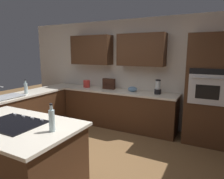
{
  "coord_description": "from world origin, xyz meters",
  "views": [
    {
      "loc": [
        -1.95,
        2.56,
        1.81
      ],
      "look_at": [
        0.03,
        -1.25,
        1.01
      ],
      "focal_mm": 32.03,
      "sensor_mm": 36.0,
      "label": 1
    }
  ],
  "objects_px": {
    "wall_oven": "(208,90)",
    "kettle": "(87,84)",
    "sink_unit": "(5,97)",
    "dish_soap_bottle": "(26,88)",
    "cooktop": "(13,123)",
    "second_bottle": "(52,120)",
    "spice_rack": "(109,84)",
    "mixing_bowl": "(132,89)",
    "blender": "(158,88)"
  },
  "relations": [
    {
      "from": "wall_oven",
      "to": "kettle",
      "type": "xyz_separation_m",
      "value": [
        2.9,
        -0.05,
        -0.09
      ]
    },
    {
      "from": "sink_unit",
      "to": "dish_soap_bottle",
      "type": "height_order",
      "value": "dish_soap_bottle"
    },
    {
      "from": "cooktop",
      "to": "second_bottle",
      "type": "xyz_separation_m",
      "value": [
        -0.64,
        -0.04,
        0.13
      ]
    },
    {
      "from": "dish_soap_bottle",
      "to": "sink_unit",
      "type": "bearing_deg",
      "value": 83.05
    },
    {
      "from": "spice_rack",
      "to": "mixing_bowl",
      "type": "bearing_deg",
      "value": 176.78
    },
    {
      "from": "dish_soap_bottle",
      "to": "blender",
      "type": "bearing_deg",
      "value": -153.2
    },
    {
      "from": "wall_oven",
      "to": "blender",
      "type": "distance_m",
      "value": 1.0
    },
    {
      "from": "wall_oven",
      "to": "sink_unit",
      "type": "bearing_deg",
      "value": 25.52
    },
    {
      "from": "cooktop",
      "to": "mixing_bowl",
      "type": "distance_m",
      "value": 2.78
    },
    {
      "from": "wall_oven",
      "to": "spice_rack",
      "type": "relative_size",
      "value": 6.76
    },
    {
      "from": "dish_soap_bottle",
      "to": "second_bottle",
      "type": "bearing_deg",
      "value": 146.88
    },
    {
      "from": "spice_rack",
      "to": "kettle",
      "type": "bearing_deg",
      "value": 3.22
    },
    {
      "from": "blender",
      "to": "dish_soap_bottle",
      "type": "distance_m",
      "value": 2.94
    },
    {
      "from": "kettle",
      "to": "mixing_bowl",
      "type": "bearing_deg",
      "value": 180.0
    },
    {
      "from": "second_bottle",
      "to": "mixing_bowl",
      "type": "bearing_deg",
      "value": -88.59
    },
    {
      "from": "spice_rack",
      "to": "cooktop",
      "type": "bearing_deg",
      "value": 91.58
    },
    {
      "from": "wall_oven",
      "to": "spice_rack",
      "type": "height_order",
      "value": "wall_oven"
    },
    {
      "from": "sink_unit",
      "to": "blender",
      "type": "bearing_deg",
      "value": -146.05
    },
    {
      "from": "cooktop",
      "to": "dish_soap_bottle",
      "type": "distance_m",
      "value": 2.02
    },
    {
      "from": "wall_oven",
      "to": "dish_soap_bottle",
      "type": "xyz_separation_m",
      "value": [
        3.62,
        1.28,
        -0.05
      ]
    },
    {
      "from": "second_bottle",
      "to": "dish_soap_bottle",
      "type": "bearing_deg",
      "value": -33.12
    },
    {
      "from": "kettle",
      "to": "second_bottle",
      "type": "bearing_deg",
      "value": 116.97
    },
    {
      "from": "sink_unit",
      "to": "dish_soap_bottle",
      "type": "relative_size",
      "value": 2.18
    },
    {
      "from": "sink_unit",
      "to": "wall_oven",
      "type": "bearing_deg",
      "value": -154.48
    },
    {
      "from": "spice_rack",
      "to": "second_bottle",
      "type": "bearing_deg",
      "value": 104.74
    },
    {
      "from": "blender",
      "to": "mixing_bowl",
      "type": "distance_m",
      "value": 0.61
    },
    {
      "from": "cooktop",
      "to": "blender",
      "type": "height_order",
      "value": "blender"
    },
    {
      "from": "wall_oven",
      "to": "mixing_bowl",
      "type": "relative_size",
      "value": 9.88
    },
    {
      "from": "wall_oven",
      "to": "blender",
      "type": "bearing_deg",
      "value": -2.71
    },
    {
      "from": "dish_soap_bottle",
      "to": "second_bottle",
      "type": "height_order",
      "value": "second_bottle"
    },
    {
      "from": "sink_unit",
      "to": "cooktop",
      "type": "xyz_separation_m",
      "value": [
        -1.5,
        0.92,
        -0.01
      ]
    },
    {
      "from": "wall_oven",
      "to": "dish_soap_bottle",
      "type": "bearing_deg",
      "value": 19.42
    },
    {
      "from": "dish_soap_bottle",
      "to": "second_bottle",
      "type": "distance_m",
      "value": 2.49
    },
    {
      "from": "cooktop",
      "to": "mixing_bowl",
      "type": "height_order",
      "value": "mixing_bowl"
    },
    {
      "from": "dish_soap_bottle",
      "to": "spice_rack",
      "type": "bearing_deg",
      "value": -135.21
    },
    {
      "from": "dish_soap_bottle",
      "to": "wall_oven",
      "type": "bearing_deg",
      "value": -160.58
    },
    {
      "from": "sink_unit",
      "to": "blender",
      "type": "xyz_separation_m",
      "value": [
        -2.68,
        -1.8,
        0.12
      ]
    },
    {
      "from": "sink_unit",
      "to": "dish_soap_bottle",
      "type": "xyz_separation_m",
      "value": [
        -0.06,
        -0.48,
        0.11
      ]
    },
    {
      "from": "kettle",
      "to": "second_bottle",
      "type": "relative_size",
      "value": 0.56
    },
    {
      "from": "sink_unit",
      "to": "second_bottle",
      "type": "xyz_separation_m",
      "value": [
        -2.14,
        0.88,
        0.12
      ]
    },
    {
      "from": "spice_rack",
      "to": "kettle",
      "type": "xyz_separation_m",
      "value": [
        0.65,
        0.04,
        -0.04
      ]
    },
    {
      "from": "cooktop",
      "to": "mixing_bowl",
      "type": "bearing_deg",
      "value": -101.91
    },
    {
      "from": "blender",
      "to": "mixing_bowl",
      "type": "xyz_separation_m",
      "value": [
        0.6,
        0.0,
        -0.08
      ]
    },
    {
      "from": "cooktop",
      "to": "blender",
      "type": "relative_size",
      "value": 2.36
    },
    {
      "from": "sink_unit",
      "to": "kettle",
      "type": "xyz_separation_m",
      "value": [
        -0.78,
        -1.8,
        0.08
      ]
    },
    {
      "from": "sink_unit",
      "to": "kettle",
      "type": "bearing_deg",
      "value": -113.35
    },
    {
      "from": "cooktop",
      "to": "kettle",
      "type": "height_order",
      "value": "kettle"
    },
    {
      "from": "sink_unit",
      "to": "spice_rack",
      "type": "bearing_deg",
      "value": -127.83
    },
    {
      "from": "second_bottle",
      "to": "cooktop",
      "type": "bearing_deg",
      "value": 3.43
    },
    {
      "from": "sink_unit",
      "to": "cooktop",
      "type": "bearing_deg",
      "value": 148.57
    }
  ]
}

